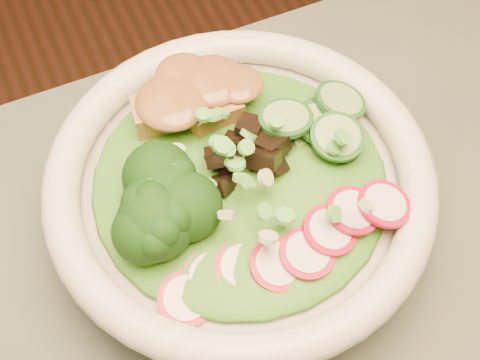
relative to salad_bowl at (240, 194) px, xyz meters
name	(u,v)px	position (x,y,z in m)	size (l,w,h in m)	color
salad_bowl	(240,194)	(0.00, 0.00, 0.00)	(0.29, 0.29, 0.08)	silver
lettuce_bed	(240,179)	(0.00, 0.00, 0.02)	(0.22, 0.22, 0.03)	#276715
broccoli_florets	(161,215)	(-0.07, -0.01, 0.04)	(0.09, 0.08, 0.05)	black
radish_slices	(302,246)	(0.02, -0.07, 0.03)	(0.12, 0.04, 0.02)	#AD0D2C
cucumber_slices	(318,127)	(0.07, 0.01, 0.04)	(0.08, 0.08, 0.04)	#7DB162
mushroom_heap	(230,155)	(0.00, 0.01, 0.04)	(0.08, 0.08, 0.04)	black
tofu_cubes	(192,107)	(-0.01, 0.07, 0.04)	(0.10, 0.07, 0.04)	#A47C36
peanut_sauce	(191,95)	(-0.01, 0.07, 0.05)	(0.08, 0.06, 0.02)	brown
scallion_garnish	(240,159)	(0.00, 0.00, 0.05)	(0.21, 0.21, 0.03)	#57B740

